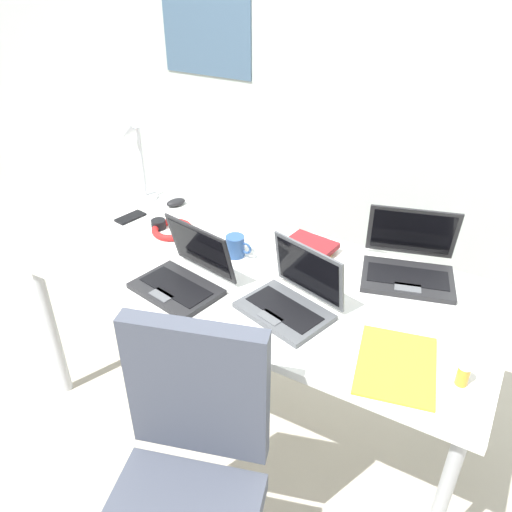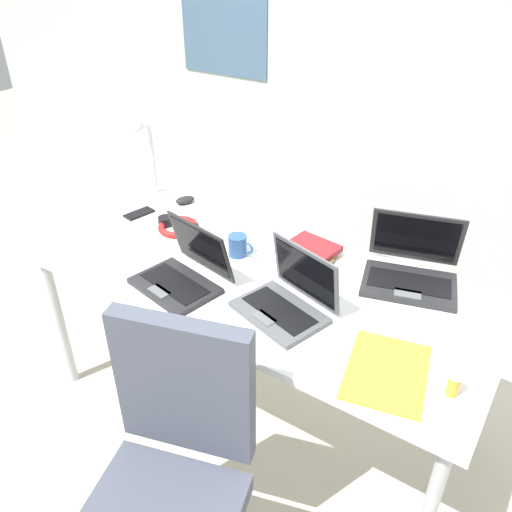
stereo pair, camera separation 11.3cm
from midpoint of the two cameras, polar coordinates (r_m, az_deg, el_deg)
name	(u,v)px [view 2 (the right image)]	position (r m, az deg, el deg)	size (l,w,h in m)	color
ground_plane	(256,407)	(2.47, 1.36, -16.35)	(12.00, 12.00, 0.00)	#B7AD9E
wall_back	(384,68)	(2.70, 15.11, 19.31)	(6.00, 0.13, 2.60)	#B2BCB7
desk	(256,286)	(2.01, 1.61, -3.33)	(1.80, 0.80, 0.74)	white
desk_lamp	(148,159)	(2.53, -10.58, 10.38)	(0.12, 0.18, 0.40)	silver
laptop_near_lamp	(287,300)	(1.78, 5.28, -4.87)	(0.36, 0.32, 0.23)	#515459
laptop_far_corner	(183,273)	(1.91, -6.39, -1.94)	(0.35, 0.32, 0.23)	#232326
laptop_back_left	(411,270)	(2.02, 18.23, -1.46)	(0.40, 0.37, 0.24)	#232326
computer_mouse	(185,200)	(2.52, -6.54, 6.12)	(0.06, 0.10, 0.03)	black
cell_phone	(139,213)	(2.45, -11.45, 4.59)	(0.06, 0.14, 0.01)	black
headphones	(178,226)	(2.29, -7.15, 3.22)	(0.21, 0.18, 0.04)	red
pill_bottle	(454,384)	(1.61, 22.87, -12.85)	(0.04, 0.04, 0.08)	gold
book_stack	(314,250)	(2.10, 7.88, 0.62)	(0.22, 0.18, 0.04)	brown
paper_folder_by_keyboard	(387,371)	(1.63, 16.14, -12.15)	(0.23, 0.31, 0.01)	gold
coffee_mug	(238,246)	(2.07, -0.43, 1.14)	(0.11, 0.08, 0.09)	#2D518C
office_chair	(169,506)	(1.72, -7.48, -25.67)	(0.56, 0.60, 0.97)	black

